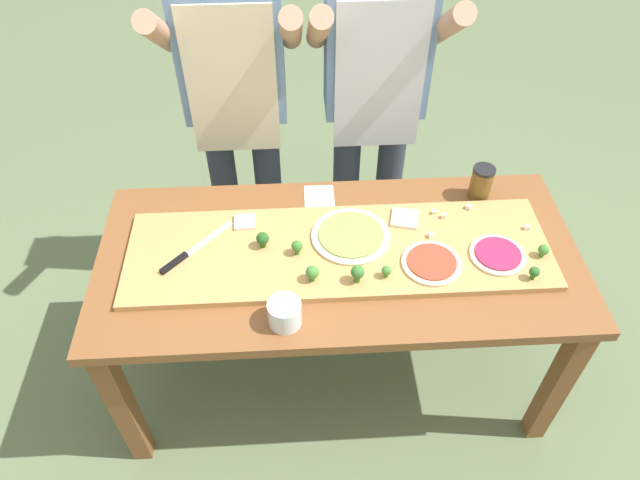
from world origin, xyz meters
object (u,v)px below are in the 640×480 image
at_px(cheese_crumble_e, 431,235).
at_px(broccoli_floret_front_mid, 543,250).
at_px(pizza_whole_tomato_red, 432,263).
at_px(cheese_crumble_c, 443,216).
at_px(broccoli_floret_center_right, 297,247).
at_px(cook_right, 375,88).
at_px(broccoli_floret_center_left, 312,273).
at_px(flour_cup, 285,314).
at_px(cook_left, 235,92).
at_px(sauce_jar, 481,183).
at_px(pizza_slice_near_right, 245,222).
at_px(broccoli_floret_front_right, 386,271).
at_px(recipe_note, 319,198).
at_px(chefs_knife, 187,254).
at_px(pizza_whole_pesto_green, 351,236).
at_px(broccoli_floret_front_left, 534,272).
at_px(cheese_crumble_d, 469,207).
at_px(pizza_whole_beet_magenta, 498,255).
at_px(prep_table, 338,272).
at_px(pizza_slice_near_left, 405,218).
at_px(cheese_crumble_a, 434,212).
at_px(cheese_crumble_b, 527,227).
at_px(broccoli_floret_back_left, 263,239).
at_px(broccoli_floret_back_mid, 358,273).

bearing_deg(cheese_crumble_e, broccoli_floret_front_mid, -17.05).
bearing_deg(pizza_whole_tomato_red, cheese_crumble_c, 68.86).
xyz_separation_m(broccoli_floret_center_right, cook_right, (0.34, 0.69, 0.18)).
distance_m(broccoli_floret_center_left, broccoli_floret_front_mid, 0.79).
xyz_separation_m(pizza_whole_tomato_red, flour_cup, (-0.50, -0.19, 0.01)).
relative_size(broccoli_floret_center_left, cook_left, 0.04).
relative_size(flour_cup, sauce_jar, 0.77).
relative_size(pizza_slice_near_right, broccoli_floret_front_right, 1.63).
bearing_deg(recipe_note, chefs_knife, -148.09).
height_order(chefs_knife, flour_cup, flour_cup).
relative_size(pizza_whole_pesto_green, cheese_crumble_e, 15.53).
bearing_deg(broccoli_floret_front_left, sauce_jar, 98.54).
bearing_deg(cheese_crumble_d, pizza_whole_beet_magenta, -80.08).
bearing_deg(broccoli_floret_center_right, pizza_whole_beet_magenta, -4.29).
xyz_separation_m(prep_table, cook_right, (0.19, 0.67, 0.34)).
height_order(pizza_slice_near_left, recipe_note, pizza_slice_near_left).
bearing_deg(broccoli_floret_front_left, pizza_whole_tomato_red, 165.61).
xyz_separation_m(broccoli_floret_front_mid, cook_left, (-1.05, 0.75, 0.19)).
bearing_deg(cheese_crumble_a, broccoli_floret_center_left, -147.57).
height_order(broccoli_floret_center_right, cheese_crumble_e, broccoli_floret_center_right).
distance_m(broccoli_floret_front_mid, cook_left, 1.31).
height_order(broccoli_floret_front_mid, cheese_crumble_b, broccoli_floret_front_mid).
xyz_separation_m(broccoli_floret_front_mid, broccoli_floret_front_right, (-0.54, -0.06, -0.00)).
bearing_deg(sauce_jar, cheese_crumble_c, -140.88).
bearing_deg(sauce_jar, broccoli_floret_back_left, -163.55).
bearing_deg(cheese_crumble_b, pizza_whole_beet_magenta, -138.06).
relative_size(broccoli_floret_back_mid, cheese_crumble_b, 4.07).
distance_m(pizza_whole_pesto_green, pizza_whole_beet_magenta, 0.51).
relative_size(broccoli_floret_front_left, cook_right, 0.03).
height_order(pizza_whole_pesto_green, pizza_whole_beet_magenta, same).
relative_size(pizza_whole_pesto_green, pizza_slice_near_left, 2.92).
distance_m(pizza_whole_pesto_green, cheese_crumble_e, 0.28).
bearing_deg(broccoli_floret_front_right, pizza_slice_near_left, 68.51).
bearing_deg(broccoli_floret_back_mid, pizza_whole_beet_magenta, 9.71).
bearing_deg(sauce_jar, pizza_slice_near_right, -172.14).
bearing_deg(broccoli_floret_front_left, pizza_slice_near_left, 141.01).
bearing_deg(broccoli_floret_front_right, cheese_crumble_e, 43.37).
relative_size(broccoli_floret_center_left, cook_right, 0.04).
bearing_deg(cheese_crumble_d, cheese_crumble_b, -33.08).
distance_m(broccoli_floret_front_mid, broccoli_floret_front_right, 0.55).
height_order(pizza_whole_tomato_red, pizza_slice_near_right, pizza_whole_tomato_red).
xyz_separation_m(pizza_slice_near_left, broccoli_floret_front_left, (0.37, -0.30, 0.03)).
height_order(broccoli_floret_center_left, cheese_crumble_c, broccoli_floret_center_left).
height_order(broccoli_floret_back_mid, cook_left, cook_left).
height_order(cheese_crumble_a, cook_right, cook_right).
height_order(broccoli_floret_front_left, cheese_crumble_d, broccoli_floret_front_left).
distance_m(chefs_knife, pizza_slice_near_left, 0.78).
xyz_separation_m(chefs_knife, cheese_crumble_d, (1.02, 0.18, 0.00)).
bearing_deg(cook_right, cheese_crumble_d, -58.81).
bearing_deg(pizza_slice_near_right, cheese_crumble_e, -9.33).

